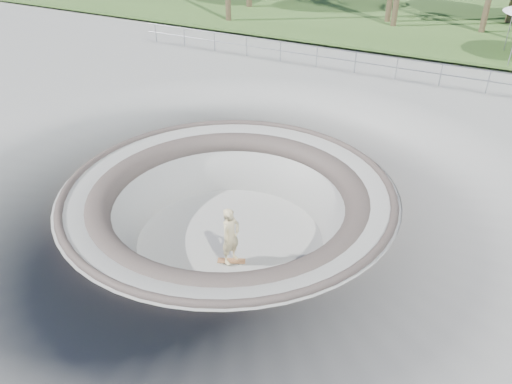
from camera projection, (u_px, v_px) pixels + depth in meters
ground at (229, 188)px, 15.36m from camera, size 180.00×180.00×0.00m
skate_bowl at (230, 236)px, 16.32m from camera, size 14.00×14.00×4.10m
distant_hills at (497, 30)px, 60.50m from camera, size 103.20×45.00×28.60m
safety_railing at (355, 62)px, 24.02m from camera, size 25.00×0.06×1.03m
skateboard at (231, 261)px, 15.24m from camera, size 0.87×0.57×0.09m
skater at (231, 236)px, 14.74m from camera, size 0.58×0.76×1.86m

